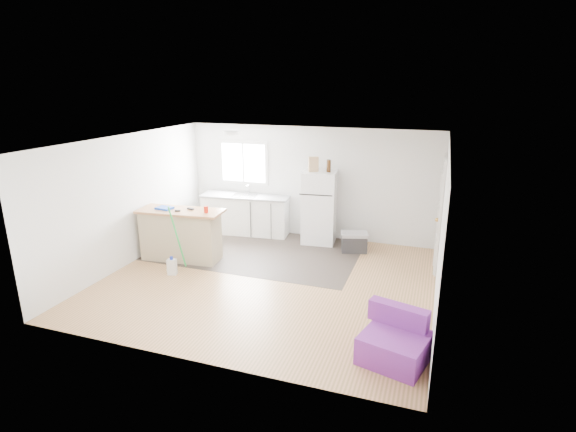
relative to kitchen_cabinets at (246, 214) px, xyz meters
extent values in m
cube|color=olive|center=(1.39, -2.19, -0.45)|extent=(5.50, 5.00, 0.01)
cube|color=white|center=(1.39, -2.19, 1.95)|extent=(5.50, 5.00, 0.01)
cube|color=silver|center=(1.39, 0.31, 0.75)|extent=(5.50, 0.01, 2.40)
cube|color=silver|center=(1.39, -4.69, 0.75)|extent=(5.50, 0.01, 2.40)
cube|color=silver|center=(-1.36, -2.19, 0.75)|extent=(0.01, 5.00, 2.40)
cube|color=silver|center=(4.14, -2.19, 0.75)|extent=(0.01, 5.00, 2.40)
cube|color=#373029|center=(0.67, -0.94, -0.45)|extent=(4.05, 2.50, 0.00)
cube|color=white|center=(-0.16, 0.30, 1.10)|extent=(1.18, 0.04, 0.98)
cube|color=white|center=(-0.16, 0.28, 1.10)|extent=(1.05, 0.01, 0.85)
cube|color=white|center=(-0.16, 0.27, 1.10)|extent=(0.03, 0.02, 0.85)
cube|color=white|center=(4.11, -0.64, 0.57)|extent=(0.05, 0.82, 2.03)
cube|color=white|center=(4.12, -0.64, 0.57)|extent=(0.03, 0.92, 2.10)
sphere|color=gold|center=(4.07, -0.96, 0.55)|extent=(0.07, 0.07, 0.07)
cylinder|color=white|center=(0.19, -0.99, 1.91)|extent=(0.30, 0.30, 0.07)
cube|color=white|center=(0.00, 0.00, -0.03)|extent=(1.96, 0.77, 0.84)
cube|color=gray|center=(0.00, 0.00, 0.41)|extent=(2.02, 0.81, 0.04)
cube|color=silver|center=(0.00, -0.03, 0.41)|extent=(0.56, 0.45, 0.06)
cube|color=tan|center=(-0.53, -1.84, 0.03)|extent=(1.51, 0.66, 0.95)
cube|color=#BD7D51|center=(-0.50, -1.84, 0.52)|extent=(1.66, 0.76, 0.04)
cube|color=white|center=(1.71, -0.03, 0.32)|extent=(0.74, 0.70, 1.54)
cube|color=black|center=(1.71, -0.35, 0.66)|extent=(0.68, 0.08, 0.02)
cube|color=silver|center=(1.44, -0.36, 0.86)|extent=(0.03, 0.02, 0.28)
cube|color=silver|center=(1.44, -0.36, 0.18)|extent=(0.03, 0.02, 0.54)
cube|color=#29292B|center=(2.53, -0.35, -0.28)|extent=(0.57, 0.46, 0.33)
cube|color=#979699|center=(2.53, -0.35, -0.08)|extent=(0.60, 0.49, 0.07)
cube|color=#7C2E95|center=(3.72, -3.88, -0.27)|extent=(0.92, 0.89, 0.36)
cube|color=#7C2E95|center=(3.72, -3.61, 0.04)|extent=(0.78, 0.37, 0.27)
cube|color=silver|center=(-0.30, -2.54, -0.31)|extent=(0.17, 0.14, 0.29)
cylinder|color=#172AA2|center=(-0.30, -2.54, -0.13)|extent=(0.07, 0.07, 0.06)
cylinder|color=green|center=(-0.26, -2.37, 0.20)|extent=(0.11, 0.33, 1.21)
sphere|color=beige|center=(-0.38, -2.49, -0.39)|extent=(0.14, 0.14, 0.14)
cylinder|color=red|center=(0.04, -1.84, 0.60)|extent=(0.11, 0.11, 0.12)
cube|color=blue|center=(-0.83, -1.87, 0.56)|extent=(0.32, 0.25, 0.04)
cube|color=black|center=(-0.34, -1.75, 0.56)|extent=(0.15, 0.08, 0.03)
cube|color=black|center=(-0.50, -1.94, 0.55)|extent=(0.11, 0.07, 0.03)
cube|color=tan|center=(1.59, -0.11, 1.24)|extent=(0.22, 0.17, 0.30)
cylinder|color=#371E0A|center=(1.91, -0.08, 1.21)|extent=(0.08, 0.08, 0.25)
cylinder|color=#371E0A|center=(1.88, -0.04, 1.21)|extent=(0.07, 0.07, 0.25)
camera|label=1|loc=(4.04, -8.83, 2.85)|focal=28.00mm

